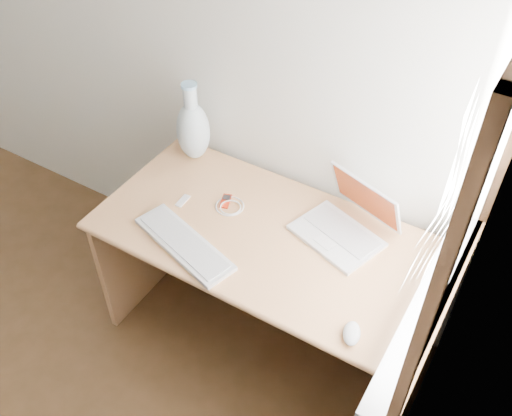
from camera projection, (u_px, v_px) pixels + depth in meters
The scene contains 9 objects.
window at pixel (476, 198), 1.51m from camera, with size 0.11×0.99×1.10m.
desk at pixel (275, 255), 2.40m from camera, with size 1.34×0.67×0.71m.
laptop at pixel (342, 221), 2.19m from camera, with size 0.38×0.36×0.22m.
external_keyboard at pixel (184, 244), 2.16m from camera, with size 0.48×0.26×0.02m.
mouse at pixel (352, 333), 1.86m from camera, with size 0.06×0.10×0.03m, color white.
ipod at pixel (226, 201), 2.34m from camera, with size 0.06×0.09×0.01m.
cable_coil at pixel (230, 206), 2.32m from camera, with size 0.12×0.12×0.01m, color white.
remote at pixel (183, 201), 2.35m from camera, with size 0.03×0.08×0.01m, color white.
vase at pixel (193, 129), 2.46m from camera, with size 0.15×0.15×0.37m.
Camera 1 is at (1.79, 0.04, 2.30)m, focal length 40.00 mm.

